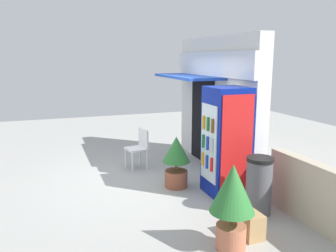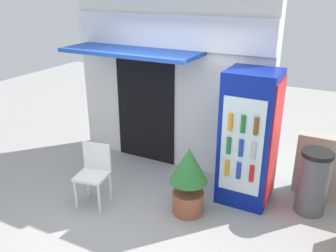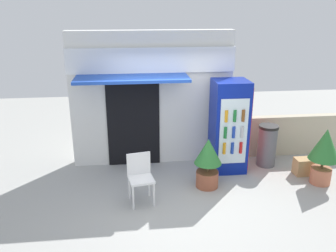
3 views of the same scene
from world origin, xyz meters
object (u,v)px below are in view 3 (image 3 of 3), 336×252
(plastic_chair, at_px, (140,174))
(trash_bin, at_px, (267,145))
(potted_plant_curbside, at_px, (324,151))
(drink_cooler, at_px, (229,126))
(potted_plant_near_shop, at_px, (208,160))
(cardboard_box, at_px, (303,166))

(plastic_chair, height_order, trash_bin, trash_bin)
(potted_plant_curbside, bearing_deg, trash_bin, 129.28)
(drink_cooler, xyz_separation_m, plastic_chair, (-1.92, -1.09, -0.45))
(potted_plant_near_shop, xyz_separation_m, trash_bin, (1.52, 0.82, -0.10))
(potted_plant_curbside, height_order, cardboard_box, potted_plant_curbside)
(plastic_chair, bearing_deg, cardboard_box, 10.78)
(potted_plant_near_shop, height_order, trash_bin, potted_plant_near_shop)
(trash_bin, xyz_separation_m, cardboard_box, (0.61, -0.54, -0.29))
(plastic_chair, height_order, cardboard_box, plastic_chair)
(plastic_chair, xyz_separation_m, potted_plant_curbside, (3.60, 0.25, 0.18))
(drink_cooler, distance_m, cardboard_box, 1.77)
(potted_plant_curbside, relative_size, trash_bin, 1.24)
(drink_cooler, bearing_deg, cardboard_box, -16.15)
(potted_plant_near_shop, bearing_deg, potted_plant_curbside, -3.07)
(cardboard_box, bearing_deg, trash_bin, 138.53)
(potted_plant_near_shop, distance_m, potted_plant_curbside, 2.29)
(potted_plant_near_shop, distance_m, cardboard_box, 2.17)
(drink_cooler, relative_size, cardboard_box, 5.42)
(potted_plant_curbside, bearing_deg, plastic_chair, -176.02)
(potted_plant_curbside, bearing_deg, drink_cooler, 153.35)
(trash_bin, distance_m, cardboard_box, 0.86)
(trash_bin, bearing_deg, plastic_chair, -157.22)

